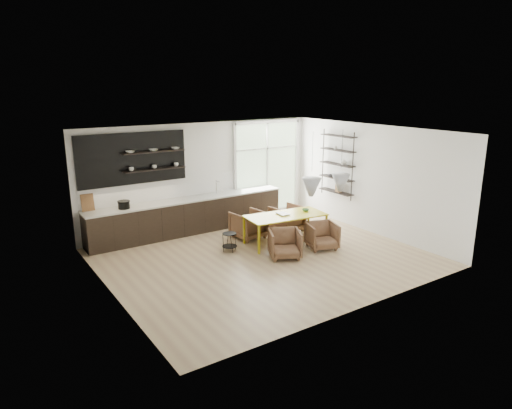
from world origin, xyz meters
The scene contains 11 objects.
room centered at (0.58, 1.10, 1.46)m, with size 7.02×6.01×2.91m.
kitchen_run centered at (-0.70, 2.69, 0.60)m, with size 5.54×0.69×2.75m.
right_shelving centered at (3.36, 1.17, 1.65)m, with size 0.26×1.22×1.90m.
dining_table centered at (1.03, 0.54, 0.68)m, with size 2.11×1.14×0.73m.
armchair_back_left centered at (0.48, 1.39, 0.36)m, with size 0.76×0.79×0.71m, color brown.
armchair_back_right centered at (1.65, 1.28, 0.36)m, with size 0.76×0.78×0.71m, color brown.
armchair_front_left centered at (0.41, -0.25, 0.33)m, with size 0.70×0.72×0.66m, color brown.
armchair_front_right centered at (1.53, -0.28, 0.32)m, with size 0.68×0.70×0.64m, color brown.
wire_stool centered at (-0.45, 0.80, 0.29)m, with size 0.36×0.36×0.45m.
table_book centered at (0.88, 0.62, 0.75)m, with size 0.25×0.33×0.03m, color white.
table_bowl centered at (1.67, 0.53, 0.76)m, with size 0.18×0.18×0.06m, color #498154.
Camera 1 is at (-5.68, -8.14, 3.91)m, focal length 32.00 mm.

